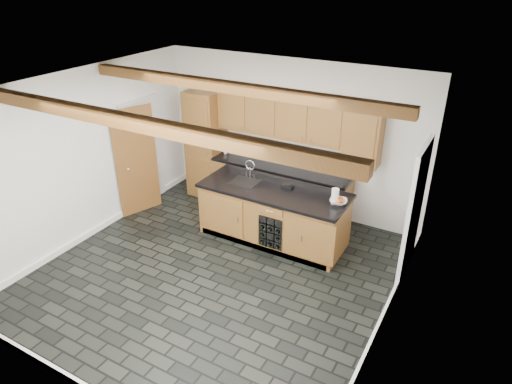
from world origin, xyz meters
The scene contains 10 objects.
ground centered at (0.00, 0.00, 0.00)m, with size 5.00×5.00×0.00m, color black.
room_shell centered at (-0.09, 0.53, 1.53)m, with size 5.01×5.00×5.00m.
back_cabinetry centered at (-0.38, 2.24, 0.98)m, with size 3.65×0.62×2.20m.
island centered at (0.31, 1.28, 0.46)m, with size 2.48×0.96×0.93m.
faucet centered at (-0.25, 1.33, 0.96)m, with size 0.45×0.40×0.34m.
kitchen_scale centered at (0.46, 1.48, 0.96)m, with size 0.21×0.13×0.06m.
fruit_bowl centered at (1.38, 1.35, 0.96)m, with size 0.26×0.26×0.06m, color beige.
fruit_cluster centered at (1.38, 1.35, 1.00)m, with size 0.16×0.17×0.07m.
paper_towel centered at (1.33, 1.32, 1.05)m, with size 0.11×0.11×0.25m, color white.
mug centered at (-1.22, 2.21, 0.98)m, with size 0.10×0.10×0.09m, color white.
Camera 1 is at (3.29, -4.61, 4.22)m, focal length 32.00 mm.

